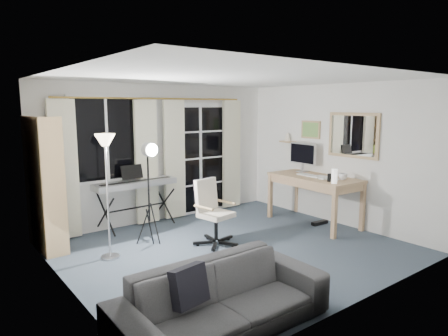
{
  "coord_description": "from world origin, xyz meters",
  "views": [
    {
      "loc": [
        -3.44,
        -4.24,
        2.03
      ],
      "look_at": [
        0.09,
        0.35,
        1.12
      ],
      "focal_mm": 32.0,
      "sensor_mm": 36.0,
      "label": 1
    }
  ],
  "objects_px": {
    "mug": "(343,176)",
    "bookshelf": "(43,188)",
    "desk": "(314,182)",
    "sofa": "(222,288)",
    "keyboard_piano": "(135,185)",
    "office_chair": "(210,206)",
    "studio_light": "(149,162)",
    "torchiere_lamp": "(106,159)",
    "monitor": "(303,155)"
  },
  "relations": [
    {
      "from": "mug",
      "to": "bookshelf",
      "type": "bearing_deg",
      "value": 154.1
    },
    {
      "from": "desk",
      "to": "sofa",
      "type": "bearing_deg",
      "value": -150.1
    },
    {
      "from": "keyboard_piano",
      "to": "sofa",
      "type": "relative_size",
      "value": 0.68
    },
    {
      "from": "office_chair",
      "to": "desk",
      "type": "distance_m",
      "value": 2.02
    },
    {
      "from": "keyboard_piano",
      "to": "studio_light",
      "type": "height_order",
      "value": "studio_light"
    },
    {
      "from": "keyboard_piano",
      "to": "office_chair",
      "type": "height_order",
      "value": "keyboard_piano"
    },
    {
      "from": "torchiere_lamp",
      "to": "mug",
      "type": "bearing_deg",
      "value": -17.78
    },
    {
      "from": "bookshelf",
      "to": "studio_light",
      "type": "height_order",
      "value": "bookshelf"
    },
    {
      "from": "keyboard_piano",
      "to": "sofa",
      "type": "xyz_separation_m",
      "value": [
        -0.69,
        -3.25,
        -0.36
      ]
    },
    {
      "from": "bookshelf",
      "to": "studio_light",
      "type": "relative_size",
      "value": 1.22
    },
    {
      "from": "office_chair",
      "to": "monitor",
      "type": "xyz_separation_m",
      "value": [
        2.18,
        0.17,
        0.59
      ]
    },
    {
      "from": "sofa",
      "to": "keyboard_piano",
      "type": "bearing_deg",
      "value": 78.4
    },
    {
      "from": "studio_light",
      "to": "office_chair",
      "type": "distance_m",
      "value": 1.1
    },
    {
      "from": "torchiere_lamp",
      "to": "keyboard_piano",
      "type": "distance_m",
      "value": 1.38
    },
    {
      "from": "keyboard_piano",
      "to": "office_chair",
      "type": "relative_size",
      "value": 1.44
    },
    {
      "from": "torchiere_lamp",
      "to": "desk",
      "type": "height_order",
      "value": "torchiere_lamp"
    },
    {
      "from": "office_chair",
      "to": "sofa",
      "type": "bearing_deg",
      "value": -133.01
    },
    {
      "from": "studio_light",
      "to": "office_chair",
      "type": "bearing_deg",
      "value": -39.34
    },
    {
      "from": "studio_light",
      "to": "desk",
      "type": "xyz_separation_m",
      "value": [
        2.73,
        -0.74,
        -0.51
      ]
    },
    {
      "from": "torchiere_lamp",
      "to": "keyboard_piano",
      "type": "bearing_deg",
      "value": 48.31
    },
    {
      "from": "keyboard_piano",
      "to": "sofa",
      "type": "height_order",
      "value": "keyboard_piano"
    },
    {
      "from": "torchiere_lamp",
      "to": "desk",
      "type": "relative_size",
      "value": 1.05
    },
    {
      "from": "bookshelf",
      "to": "desk",
      "type": "bearing_deg",
      "value": -22.5
    },
    {
      "from": "torchiere_lamp",
      "to": "keyboard_piano",
      "type": "relative_size",
      "value": 1.2
    },
    {
      "from": "desk",
      "to": "sofa",
      "type": "xyz_separation_m",
      "value": [
        -3.27,
        -1.69,
        -0.33
      ]
    },
    {
      "from": "desk",
      "to": "office_chair",
      "type": "bearing_deg",
      "value": 174.49
    },
    {
      "from": "desk",
      "to": "monitor",
      "type": "xyz_separation_m",
      "value": [
        0.2,
        0.45,
        0.42
      ]
    },
    {
      "from": "torchiere_lamp",
      "to": "mug",
      "type": "relative_size",
      "value": 12.18
    },
    {
      "from": "torchiere_lamp",
      "to": "desk",
      "type": "bearing_deg",
      "value": -10.39
    },
    {
      "from": "studio_light",
      "to": "office_chair",
      "type": "height_order",
      "value": "studio_light"
    },
    {
      "from": "studio_light",
      "to": "mug",
      "type": "xyz_separation_m",
      "value": [
        2.83,
        -1.24,
        -0.33
      ]
    },
    {
      "from": "bookshelf",
      "to": "torchiere_lamp",
      "type": "relative_size",
      "value": 1.13
    },
    {
      "from": "bookshelf",
      "to": "desk",
      "type": "distance_m",
      "value": 4.28
    },
    {
      "from": "office_chair",
      "to": "mug",
      "type": "xyz_separation_m",
      "value": [
        2.09,
        -0.78,
        0.34
      ]
    },
    {
      "from": "torchiere_lamp",
      "to": "monitor",
      "type": "bearing_deg",
      "value": -2.78
    },
    {
      "from": "mug",
      "to": "sofa",
      "type": "bearing_deg",
      "value": -160.63
    },
    {
      "from": "monitor",
      "to": "mug",
      "type": "relative_size",
      "value": 4.4
    },
    {
      "from": "keyboard_piano",
      "to": "sofa",
      "type": "distance_m",
      "value": 3.34
    },
    {
      "from": "keyboard_piano",
      "to": "monitor",
      "type": "relative_size",
      "value": 2.3
    },
    {
      "from": "keyboard_piano",
      "to": "monitor",
      "type": "xyz_separation_m",
      "value": [
        2.78,
        -1.11,
        0.4
      ]
    },
    {
      "from": "torchiere_lamp",
      "to": "mug",
      "type": "height_order",
      "value": "torchiere_lamp"
    },
    {
      "from": "monitor",
      "to": "mug",
      "type": "bearing_deg",
      "value": -93.13
    },
    {
      "from": "keyboard_piano",
      "to": "monitor",
      "type": "bearing_deg",
      "value": -24.16
    },
    {
      "from": "torchiere_lamp",
      "to": "desk",
      "type": "xyz_separation_m",
      "value": [
        3.41,
        -0.63,
        -0.61
      ]
    },
    {
      "from": "torchiere_lamp",
      "to": "office_chair",
      "type": "bearing_deg",
      "value": -13.47
    },
    {
      "from": "bookshelf",
      "to": "sofa",
      "type": "bearing_deg",
      "value": -79.11
    },
    {
      "from": "bookshelf",
      "to": "sofa",
      "type": "distance_m",
      "value": 3.3
    },
    {
      "from": "studio_light",
      "to": "mug",
      "type": "height_order",
      "value": "studio_light"
    },
    {
      "from": "sofa",
      "to": "bookshelf",
      "type": "bearing_deg",
      "value": 103.4
    },
    {
      "from": "studio_light",
      "to": "desk",
      "type": "relative_size",
      "value": 0.97
    }
  ]
}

